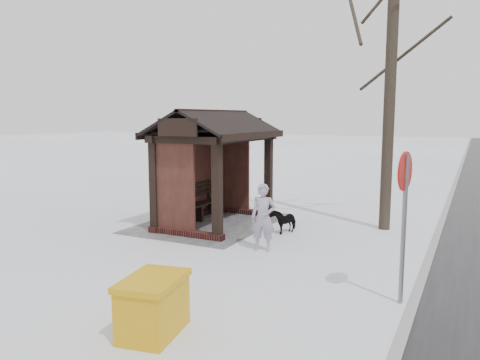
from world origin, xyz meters
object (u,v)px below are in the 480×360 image
bus_shelter (210,144)px  grit_bin (153,305)px  dog (284,221)px  road_sign (404,195)px  pedestrian (263,217)px

bus_shelter → grit_bin: (6.03, 2.64, -1.76)m
dog → grit_bin: grit_bin is taller
bus_shelter → road_sign: 6.44m
dog → road_sign: (3.38, 3.28, 1.41)m
dog → road_sign: bearing=-27.3°
bus_shelter → grit_bin: size_ratio=3.17×
grit_bin → road_sign: (-2.61, 2.80, 1.32)m
pedestrian → road_sign: size_ratio=0.62×
bus_shelter → dog: bearing=88.8°
pedestrian → grit_bin: bearing=-99.0°
bus_shelter → pedestrian: 3.26m
grit_bin → road_sign: size_ratio=0.48×
bus_shelter → dog: size_ratio=4.94×
dog → road_sign: size_ratio=0.30×
dog → grit_bin: (5.99, 0.48, 0.09)m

